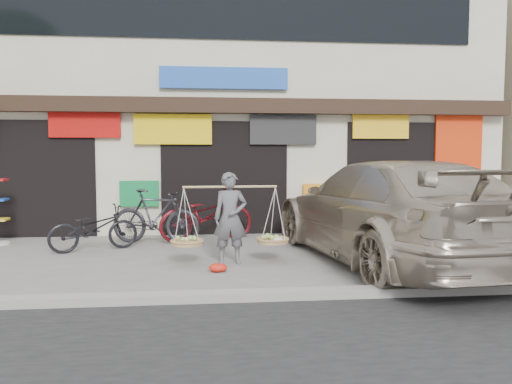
{
  "coord_description": "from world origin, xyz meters",
  "views": [
    {
      "loc": [
        -0.47,
        -8.43,
        1.92
      ],
      "look_at": [
        0.49,
        0.9,
        1.21
      ],
      "focal_mm": 35.0,
      "sensor_mm": 36.0,
      "label": 1
    }
  ],
  "objects": [
    {
      "name": "ground",
      "position": [
        0.0,
        0.0,
        0.0
      ],
      "size": [
        70.0,
        70.0,
        0.0
      ],
      "primitive_type": "plane",
      "color": "gray",
      "rests_on": "ground"
    },
    {
      "name": "bike_1",
      "position": [
        -1.52,
        2.3,
        0.59
      ],
      "size": [
        2.03,
        1.08,
        1.18
      ],
      "primitive_type": "imported",
      "rotation": [
        0.0,
        0.0,
        1.29
      ],
      "color": "#29282D",
      "rests_on": "ground"
    },
    {
      "name": "bike_2",
      "position": [
        -0.44,
        2.62,
        0.57
      ],
      "size": [
        2.29,
        1.44,
        1.14
      ],
      "primitive_type": "imported",
      "rotation": [
        0.0,
        0.0,
        1.92
      ],
      "color": "#530E13",
      "rests_on": "ground"
    },
    {
      "name": "kerb",
      "position": [
        0.0,
        -2.0,
        0.06
      ],
      "size": [
        70.0,
        0.25,
        0.12
      ],
      "primitive_type": "cube",
      "color": "gray",
      "rests_on": "ground"
    },
    {
      "name": "street_vendor",
      "position": [
        -0.03,
        0.26,
        0.74
      ],
      "size": [
        2.07,
        0.62,
        1.61
      ],
      "rotation": [
        0.0,
        0.0,
        0.04
      ],
      "color": "#5A5A5F",
      "rests_on": "ground"
    },
    {
      "name": "bike_0",
      "position": [
        -2.67,
        1.65,
        0.46
      ],
      "size": [
        1.83,
        1.26,
        0.91
      ],
      "primitive_type": "imported",
      "rotation": [
        0.0,
        0.0,
        1.99
      ],
      "color": "black",
      "rests_on": "ground"
    },
    {
      "name": "suv",
      "position": [
        2.76,
        0.12,
        0.91
      ],
      "size": [
        3.34,
        6.53,
        1.81
      ],
      "rotation": [
        0.0,
        0.0,
        3.27
      ],
      "color": "#B2A48F",
      "rests_on": "ground"
    },
    {
      "name": "red_bag",
      "position": [
        -0.27,
        -0.38,
        0.07
      ],
      "size": [
        0.31,
        0.25,
        0.14
      ],
      "primitive_type": "ellipsoid",
      "color": "red",
      "rests_on": "ground"
    },
    {
      "name": "shophouse_block",
      "position": [
        -0.0,
        6.42,
        3.45
      ],
      "size": [
        14.0,
        6.32,
        7.0
      ],
      "color": "beige",
      "rests_on": "ground"
    }
  ]
}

